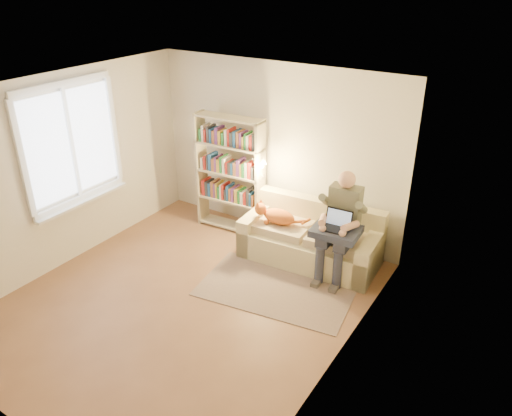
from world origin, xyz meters
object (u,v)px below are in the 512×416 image
Objects in this scene: sofa at (311,241)px; laptop at (338,224)px; person at (341,220)px; bookshelf at (230,169)px; cat at (278,216)px.

laptop is (0.48, -0.25, 0.52)m from sofa.
person is 0.79× the size of bookshelf.
bookshelf is at bearing 164.29° from laptop.
bookshelf is at bearing 159.25° from cat.
bookshelf is at bearing 168.04° from person.
person is at bearing -11.68° from bookshelf.
cat is at bearing -165.28° from sofa.
sofa is 5.34× the size of laptop.
person is 0.14m from laptop.
sofa is 2.73× the size of cat.
laptop reaches higher than cat.
person reaches higher than laptop.
sofa is 0.69m from person.
bookshelf is (-1.48, 0.16, 0.72)m from sofa.
bookshelf reaches higher than person.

